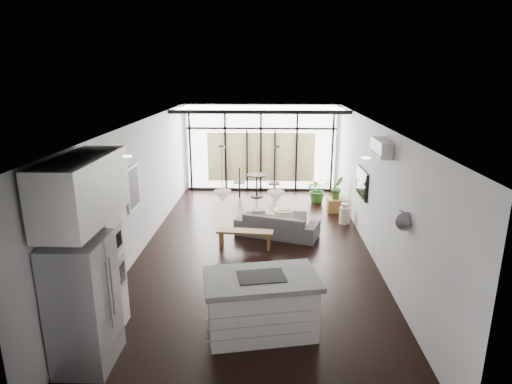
# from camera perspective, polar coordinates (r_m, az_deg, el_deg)

# --- Properties ---
(floor) EXTENTS (5.00, 10.00, 0.00)m
(floor) POSITION_cam_1_polar(r_m,az_deg,el_deg) (9.58, -0.06, -7.71)
(floor) COLOR black
(floor) RESTS_ON ground
(ceiling) EXTENTS (5.00, 10.00, 0.00)m
(ceiling) POSITION_cam_1_polar(r_m,az_deg,el_deg) (8.83, -0.07, 9.17)
(ceiling) COLOR white
(ceiling) RESTS_ON ground
(wall_left) EXTENTS (0.02, 10.00, 2.80)m
(wall_left) POSITION_cam_1_polar(r_m,az_deg,el_deg) (9.52, -15.27, 0.51)
(wall_left) COLOR silver
(wall_left) RESTS_ON ground
(wall_right) EXTENTS (0.02, 10.00, 2.80)m
(wall_right) POSITION_cam_1_polar(r_m,az_deg,el_deg) (9.36, 15.42, 0.23)
(wall_right) COLOR silver
(wall_right) RESTS_ON ground
(wall_back) EXTENTS (5.00, 0.02, 2.80)m
(wall_back) POSITION_cam_1_polar(r_m,az_deg,el_deg) (13.98, 0.67, 5.90)
(wall_back) COLOR silver
(wall_back) RESTS_ON ground
(wall_front) EXTENTS (5.00, 0.02, 2.80)m
(wall_front) POSITION_cam_1_polar(r_m,az_deg,el_deg) (4.50, -2.44, -16.97)
(wall_front) COLOR silver
(wall_front) RESTS_ON ground
(glazing) EXTENTS (5.00, 0.20, 2.80)m
(glazing) POSITION_cam_1_polar(r_m,az_deg,el_deg) (13.86, 0.66, 5.81)
(glazing) COLOR black
(glazing) RESTS_ON ground
(skylight) EXTENTS (4.70, 1.90, 0.06)m
(skylight) POSITION_cam_1_polar(r_m,az_deg,el_deg) (12.81, 0.58, 11.16)
(skylight) COLOR white
(skylight) RESTS_ON ceiling
(neighbour_building) EXTENTS (3.50, 0.02, 1.60)m
(neighbour_building) POSITION_cam_1_polar(r_m,az_deg,el_deg) (13.99, 0.66, 4.65)
(neighbour_building) COLOR #EFE8A0
(neighbour_building) RESTS_ON ground
(island) EXTENTS (1.85, 1.31, 0.92)m
(island) POSITION_cam_1_polar(r_m,az_deg,el_deg) (6.62, 0.69, -14.76)
(island) COLOR white
(island) RESTS_ON floor
(cooktop) EXTENTS (0.77, 0.59, 0.01)m
(cooktop) POSITION_cam_1_polar(r_m,az_deg,el_deg) (6.40, 0.70, -11.17)
(cooktop) COLOR black
(cooktop) RESTS_ON island
(fridge) EXTENTS (0.69, 0.87, 1.79)m
(fridge) POSITION_cam_1_polar(r_m,az_deg,el_deg) (6.23, -21.98, -13.58)
(fridge) COLOR #9A9A9F
(fridge) RESTS_ON floor
(appliance_column) EXTENTS (0.57, 0.60, 2.21)m
(appliance_column) POSITION_cam_1_polar(r_m,az_deg,el_deg) (6.82, -20.18, -8.78)
(appliance_column) COLOR white
(appliance_column) RESTS_ON floor
(upper_cabinets) EXTENTS (0.62, 1.75, 0.86)m
(upper_cabinets) POSITION_cam_1_polar(r_m,az_deg,el_deg) (5.99, -22.07, 0.31)
(upper_cabinets) COLOR white
(upper_cabinets) RESTS_ON wall_left
(pendant_left) EXTENTS (0.26, 0.26, 0.18)m
(pendant_left) POSITION_cam_1_polar(r_m,az_deg,el_deg) (6.42, -4.48, -0.60)
(pendant_left) COLOR white
(pendant_left) RESTS_ON ceiling
(pendant_right) EXTENTS (0.26, 0.26, 0.18)m
(pendant_right) POSITION_cam_1_polar(r_m,az_deg,el_deg) (6.38, 2.67, -0.67)
(pendant_right) COLOR white
(pendant_right) RESTS_ON ceiling
(sofa) EXTENTS (2.04, 1.16, 0.77)m
(sofa) POSITION_cam_1_polar(r_m,az_deg,el_deg) (10.25, 2.84, -3.80)
(sofa) COLOR #4E4E50
(sofa) RESTS_ON floor
(console_bench) EXTENTS (1.28, 0.42, 0.41)m
(console_bench) POSITION_cam_1_polar(r_m,az_deg,el_deg) (9.63, -1.49, -6.27)
(console_bench) COLOR brown
(console_bench) RESTS_ON floor
(pouf) EXTENTS (0.61, 0.61, 0.43)m
(pouf) POSITION_cam_1_polar(r_m,az_deg,el_deg) (10.96, 3.72, -3.40)
(pouf) COLOR beige
(pouf) RESTS_ON floor
(crate) EXTENTS (0.51, 0.51, 0.37)m
(crate) POSITION_cam_1_polar(r_m,az_deg,el_deg) (12.24, 10.65, -1.71)
(crate) COLOR brown
(crate) RESTS_ON floor
(plant_tall) EXTENTS (0.85, 0.91, 0.61)m
(plant_tall) POSITION_cam_1_polar(r_m,az_deg,el_deg) (12.95, 8.24, -0.07)
(plant_tall) COLOR #306624
(plant_tall) RESTS_ON floor
(plant_crate) EXTENTS (0.56, 0.74, 0.29)m
(plant_crate) POSITION_cam_1_polar(r_m,az_deg,el_deg) (12.15, 10.73, -0.22)
(plant_crate) COLOR #306624
(plant_crate) RESTS_ON crate
(milk_can) EXTENTS (0.31, 0.31, 0.54)m
(milk_can) POSITION_cam_1_polar(r_m,az_deg,el_deg) (11.30, 11.76, -2.81)
(milk_can) COLOR beige
(milk_can) RESTS_ON floor
(bistro_set) EXTENTS (1.44, 0.73, 0.66)m
(bistro_set) POSITION_cam_1_polar(r_m,az_deg,el_deg) (13.40, 0.10, 0.77)
(bistro_set) COLOR black
(bistro_set) RESTS_ON floor
(tv) EXTENTS (0.05, 1.10, 0.65)m
(tv) POSITION_cam_1_polar(r_m,az_deg,el_deg) (10.32, 13.93, 1.21)
(tv) COLOR black
(tv) RESTS_ON wall_right
(ac_unit) EXTENTS (0.22, 0.90, 0.30)m
(ac_unit) POSITION_cam_1_polar(r_m,az_deg,el_deg) (8.34, 16.37, 5.70)
(ac_unit) COLOR silver
(ac_unit) RESTS_ON wall_right
(framed_art) EXTENTS (0.04, 0.70, 0.90)m
(framed_art) POSITION_cam_1_polar(r_m,az_deg,el_deg) (9.02, -16.07, 0.58)
(framed_art) COLOR black
(framed_art) RESTS_ON wall_left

